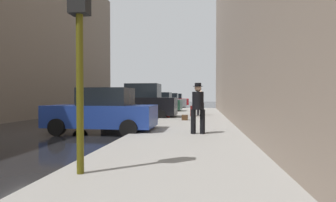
% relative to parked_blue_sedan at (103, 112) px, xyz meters
% --- Properties ---
extents(ground_plane, '(120.00, 120.00, 0.00)m').
position_rel_parked_blue_sedan_xyz_m(ground_plane, '(-2.65, -0.83, -0.85)').
color(ground_plane, black).
extents(sidewalk, '(4.00, 40.00, 0.15)m').
position_rel_parked_blue_sedan_xyz_m(sidewalk, '(3.35, -0.83, -0.77)').
color(sidewalk, gray).
rests_on(sidewalk, ground_plane).
extents(parked_blue_sedan, '(4.20, 2.06, 1.79)m').
position_rel_parked_blue_sedan_xyz_m(parked_blue_sedan, '(0.00, 0.00, 0.00)').
color(parked_blue_sedan, navy).
rests_on(parked_blue_sedan, ground_plane).
extents(parked_black_suv, '(4.63, 2.12, 2.25)m').
position_rel_parked_blue_sedan_xyz_m(parked_black_suv, '(-0.00, 6.48, 0.18)').
color(parked_black_suv, black).
rests_on(parked_black_suv, ground_plane).
extents(parked_dark_green_sedan, '(4.26, 2.18, 1.79)m').
position_rel_parked_blue_sedan_xyz_m(parked_dark_green_sedan, '(-0.00, 13.10, 0.00)').
color(parked_dark_green_sedan, '#193828').
rests_on(parked_dark_green_sedan, ground_plane).
extents(parked_gray_coupe, '(4.20, 2.06, 1.79)m').
position_rel_parked_blue_sedan_xyz_m(parked_gray_coupe, '(0.00, 19.85, 0.00)').
color(parked_gray_coupe, slate).
rests_on(parked_gray_coupe, ground_plane).
extents(parked_red_hatchback, '(4.23, 2.12, 1.79)m').
position_rel_parked_blue_sedan_xyz_m(parked_red_hatchback, '(-0.00, 25.49, 0.00)').
color(parked_red_hatchback, '#B2191E').
rests_on(parked_red_hatchback, ground_plane).
extents(fire_hydrant, '(0.42, 0.22, 0.70)m').
position_rel_parked_blue_sedan_xyz_m(fire_hydrant, '(1.80, 6.00, -0.35)').
color(fire_hydrant, red).
rests_on(fire_hydrant, sidewalk).
extents(traffic_light, '(0.32, 0.32, 3.60)m').
position_rel_parked_blue_sedan_xyz_m(traffic_light, '(1.85, -5.71, 1.91)').
color(traffic_light, '#514C0F').
rests_on(traffic_light, sidewalk).
extents(pedestrian_in_tan_coat, '(0.51, 0.41, 1.71)m').
position_rel_parked_blue_sedan_xyz_m(pedestrian_in_tan_coat, '(3.77, 8.06, 0.26)').
color(pedestrian_in_tan_coat, black).
rests_on(pedestrian_in_tan_coat, sidewalk).
extents(pedestrian_with_fedora, '(0.51, 0.43, 1.78)m').
position_rel_parked_blue_sedan_xyz_m(pedestrian_with_fedora, '(3.76, -0.74, 0.29)').
color(pedestrian_with_fedora, black).
rests_on(pedestrian_with_fedora, sidewalk).
extents(rolling_suitcase, '(0.38, 0.57, 1.04)m').
position_rel_parked_blue_sedan_xyz_m(rolling_suitcase, '(3.29, 7.31, -0.36)').
color(rolling_suitcase, '#591414').
rests_on(rolling_suitcase, sidewalk).
extents(duffel_bag, '(0.32, 0.44, 0.28)m').
position_rel_parked_blue_sedan_xyz_m(duffel_bag, '(2.95, 4.43, -0.56)').
color(duffel_bag, '#472D19').
rests_on(duffel_bag, sidewalk).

